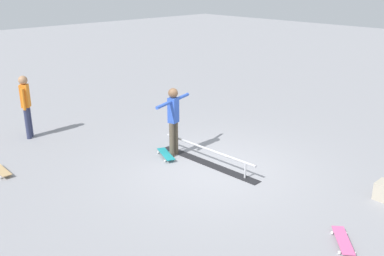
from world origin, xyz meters
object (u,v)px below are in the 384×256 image
object	(u,v)px
skater_main	(173,117)
skateboard_main	(166,154)
bystander_orange_shirt	(26,103)
loose_skateboard_natural	(1,170)
grind_rail	(208,157)
loose_skateboard_pink	(343,240)

from	to	relation	value
skater_main	skateboard_main	distance (m)	0.92
bystander_orange_shirt	loose_skateboard_natural	xyz separation A→B (m)	(-1.71, 1.43, -0.88)
grind_rail	skateboard_main	distance (m)	1.07
skateboard_main	bystander_orange_shirt	xyz separation A→B (m)	(3.53, 1.77, 0.88)
skater_main	bystander_orange_shirt	size ratio (longest dim) A/B	0.99
grind_rail	skater_main	distance (m)	1.24
grind_rail	loose_skateboard_natural	xyz separation A→B (m)	(2.79, 3.64, -0.10)
bystander_orange_shirt	loose_skateboard_pink	bearing A→B (deg)	-128.56
grind_rail	bystander_orange_shirt	size ratio (longest dim) A/B	1.70
loose_skateboard_pink	grind_rail	bearing A→B (deg)	-141.19
skater_main	loose_skateboard_pink	size ratio (longest dim) A/B	2.26
grind_rail	loose_skateboard_pink	distance (m)	3.77
loose_skateboard_pink	skateboard_main	bearing A→B (deg)	-133.74
grind_rail	loose_skateboard_natural	world-z (taller)	grind_rail
loose_skateboard_natural	loose_skateboard_pink	bearing A→B (deg)	-154.15
loose_skateboard_natural	bystander_orange_shirt	bearing A→B (deg)	-38.48
grind_rail	bystander_orange_shirt	xyz separation A→B (m)	(4.50, 2.21, 0.78)
skateboard_main	bystander_orange_shirt	size ratio (longest dim) A/B	0.48
bystander_orange_shirt	loose_skateboard_natural	distance (m)	2.40
loose_skateboard_natural	loose_skateboard_pink	xyz separation A→B (m)	(-6.50, -2.96, 0.00)
skateboard_main	bystander_orange_shirt	bearing A→B (deg)	48.82
skateboard_main	loose_skateboard_natural	distance (m)	3.68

